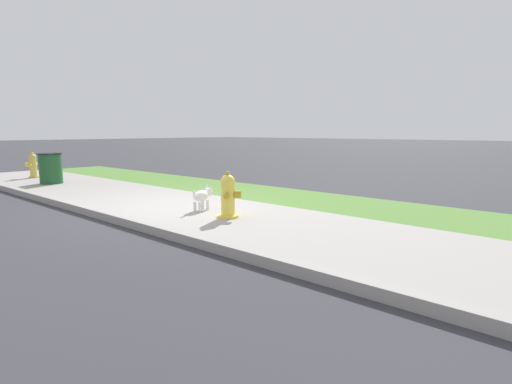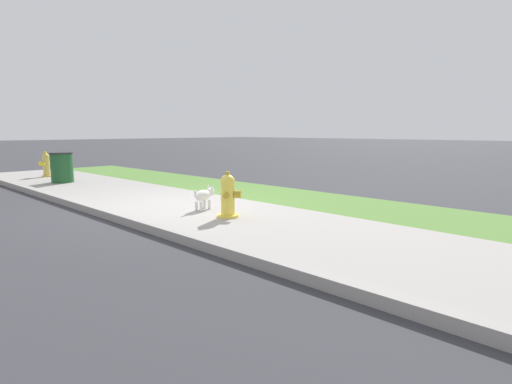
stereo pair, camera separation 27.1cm
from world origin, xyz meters
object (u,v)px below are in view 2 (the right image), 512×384
(fire_hydrant_across_street, at_px, (46,165))
(small_white_dog, at_px, (204,196))
(fire_hydrant_at_driveway, at_px, (228,196))
(trash_bin, at_px, (62,168))

(fire_hydrant_across_street, xyz_separation_m, small_white_dog, (7.31, 0.09, -0.11))
(fire_hydrant_across_street, height_order, small_white_dog, fire_hydrant_across_street)
(fire_hydrant_across_street, distance_m, small_white_dog, 7.31)
(fire_hydrant_at_driveway, relative_size, fire_hydrant_across_street, 0.97)
(small_white_dog, bearing_deg, fire_hydrant_across_street, 77.40)
(fire_hydrant_at_driveway, height_order, trash_bin, trash_bin)
(fire_hydrant_at_driveway, height_order, fire_hydrant_across_street, fire_hydrant_across_street)
(trash_bin, bearing_deg, fire_hydrant_at_driveway, 1.29)
(fire_hydrant_at_driveway, xyz_separation_m, trash_bin, (-6.35, -0.14, 0.05))
(fire_hydrant_at_driveway, distance_m, trash_bin, 6.36)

